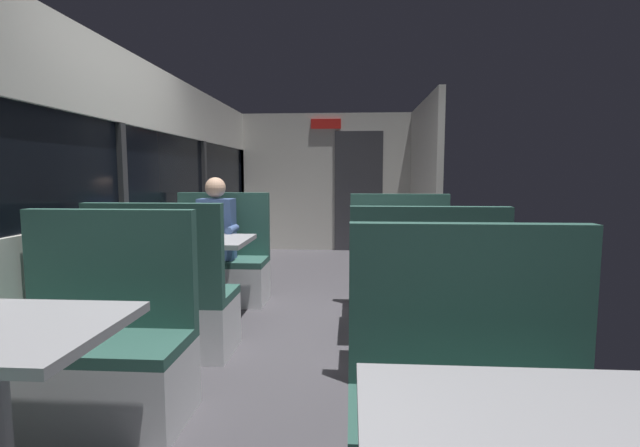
{
  "coord_description": "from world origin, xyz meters",
  "views": [
    {
      "loc": [
        0.43,
        -3.65,
        1.29
      ],
      "look_at": [
        0.09,
        1.38,
        0.75
      ],
      "focal_mm": 25.96,
      "sensor_mm": 36.0,
      "label": 1
    }
  ],
  "objects_px": {
    "bench_front_aisle_facing_entry": "(476,435)",
    "bench_rear_aisle_facing_entry": "(400,276)",
    "bench_near_window_facing_entry": "(98,358)",
    "bench_rear_aisle_facing_end": "(423,323)",
    "bench_mid_window_facing_end": "(166,309)",
    "bench_mid_window_facing_entry": "(220,269)",
    "seated_passenger": "(218,250)",
    "dining_table_rear_aisle": "(410,257)",
    "dining_table_mid_window": "(197,250)"
  },
  "relations": [
    {
      "from": "bench_near_window_facing_entry",
      "to": "bench_rear_aisle_facing_end",
      "type": "relative_size",
      "value": 1.0
    },
    {
      "from": "bench_near_window_facing_entry",
      "to": "bench_mid_window_facing_end",
      "type": "height_order",
      "value": "same"
    },
    {
      "from": "dining_table_mid_window",
      "to": "bench_mid_window_facing_end",
      "type": "relative_size",
      "value": 0.82
    },
    {
      "from": "bench_rear_aisle_facing_end",
      "to": "bench_mid_window_facing_end",
      "type": "bearing_deg",
      "value": 173.62
    },
    {
      "from": "bench_mid_window_facing_end",
      "to": "bench_rear_aisle_facing_end",
      "type": "relative_size",
      "value": 1.0
    },
    {
      "from": "bench_near_window_facing_entry",
      "to": "dining_table_mid_window",
      "type": "distance_m",
      "value": 1.62
    },
    {
      "from": "dining_table_mid_window",
      "to": "bench_mid_window_facing_end",
      "type": "distance_m",
      "value": 0.77
    },
    {
      "from": "dining_table_rear_aisle",
      "to": "bench_rear_aisle_facing_entry",
      "type": "relative_size",
      "value": 0.82
    },
    {
      "from": "bench_mid_window_facing_entry",
      "to": "bench_rear_aisle_facing_entry",
      "type": "relative_size",
      "value": 1.0
    },
    {
      "from": "bench_near_window_facing_entry",
      "to": "dining_table_rear_aisle",
      "type": "relative_size",
      "value": 1.22
    },
    {
      "from": "bench_near_window_facing_entry",
      "to": "bench_front_aisle_facing_entry",
      "type": "xyz_separation_m",
      "value": [
        1.79,
        -0.6,
        0.0
      ]
    },
    {
      "from": "seated_passenger",
      "to": "dining_table_rear_aisle",
      "type": "bearing_deg",
      "value": -24.8
    },
    {
      "from": "bench_near_window_facing_entry",
      "to": "seated_passenger",
      "type": "xyz_separation_m",
      "value": [
        0.0,
        2.21,
        0.21
      ]
    },
    {
      "from": "bench_mid_window_facing_end",
      "to": "bench_mid_window_facing_entry",
      "type": "relative_size",
      "value": 1.0
    },
    {
      "from": "dining_table_rear_aisle",
      "to": "bench_rear_aisle_facing_entry",
      "type": "bearing_deg",
      "value": 90.0
    },
    {
      "from": "bench_mid_window_facing_end",
      "to": "dining_table_rear_aisle",
      "type": "xyz_separation_m",
      "value": [
        1.79,
        0.5,
        0.31
      ]
    },
    {
      "from": "bench_mid_window_facing_end",
      "to": "bench_mid_window_facing_entry",
      "type": "bearing_deg",
      "value": 90.0
    },
    {
      "from": "dining_table_mid_window",
      "to": "bench_rear_aisle_facing_end",
      "type": "xyz_separation_m",
      "value": [
        1.79,
        -0.9,
        -0.31
      ]
    },
    {
      "from": "bench_rear_aisle_facing_end",
      "to": "bench_near_window_facing_entry",
      "type": "bearing_deg",
      "value": -158.99
    },
    {
      "from": "bench_mid_window_facing_entry",
      "to": "bench_rear_aisle_facing_entry",
      "type": "bearing_deg",
      "value": -6.38
    },
    {
      "from": "dining_table_rear_aisle",
      "to": "dining_table_mid_window",
      "type": "bearing_deg",
      "value": 173.62
    },
    {
      "from": "bench_rear_aisle_facing_entry",
      "to": "seated_passenger",
      "type": "bearing_deg",
      "value": 175.92
    },
    {
      "from": "bench_mid_window_facing_entry",
      "to": "bench_near_window_facing_entry",
      "type": "bearing_deg",
      "value": -90.0
    },
    {
      "from": "bench_front_aisle_facing_entry",
      "to": "dining_table_rear_aisle",
      "type": "xyz_separation_m",
      "value": [
        0.0,
        1.99,
        0.31
      ]
    },
    {
      "from": "bench_near_window_facing_entry",
      "to": "seated_passenger",
      "type": "distance_m",
      "value": 2.22
    },
    {
      "from": "bench_mid_window_facing_entry",
      "to": "dining_table_rear_aisle",
      "type": "bearing_deg",
      "value": -26.68
    },
    {
      "from": "bench_near_window_facing_entry",
      "to": "bench_mid_window_facing_entry",
      "type": "relative_size",
      "value": 1.0
    },
    {
      "from": "bench_mid_window_facing_end",
      "to": "bench_front_aisle_facing_entry",
      "type": "height_order",
      "value": "same"
    },
    {
      "from": "bench_front_aisle_facing_entry",
      "to": "dining_table_rear_aisle",
      "type": "relative_size",
      "value": 1.22
    },
    {
      "from": "bench_front_aisle_facing_entry",
      "to": "bench_rear_aisle_facing_entry",
      "type": "height_order",
      "value": "same"
    },
    {
      "from": "dining_table_mid_window",
      "to": "bench_rear_aisle_facing_end",
      "type": "height_order",
      "value": "bench_rear_aisle_facing_end"
    },
    {
      "from": "bench_near_window_facing_entry",
      "to": "bench_rear_aisle_facing_entry",
      "type": "distance_m",
      "value": 2.75
    },
    {
      "from": "bench_mid_window_facing_end",
      "to": "dining_table_rear_aisle",
      "type": "relative_size",
      "value": 1.22
    },
    {
      "from": "bench_front_aisle_facing_entry",
      "to": "seated_passenger",
      "type": "relative_size",
      "value": 0.87
    },
    {
      "from": "bench_rear_aisle_facing_end",
      "to": "bench_rear_aisle_facing_entry",
      "type": "relative_size",
      "value": 1.0
    },
    {
      "from": "dining_table_mid_window",
      "to": "dining_table_rear_aisle",
      "type": "height_order",
      "value": "same"
    },
    {
      "from": "bench_rear_aisle_facing_entry",
      "to": "bench_mid_window_facing_end",
      "type": "bearing_deg",
      "value": -146.19
    },
    {
      "from": "bench_mid_window_facing_entry",
      "to": "bench_rear_aisle_facing_entry",
      "type": "xyz_separation_m",
      "value": [
        1.79,
        -0.2,
        0.0
      ]
    },
    {
      "from": "bench_front_aisle_facing_entry",
      "to": "bench_rear_aisle_facing_entry",
      "type": "distance_m",
      "value": 2.69
    },
    {
      "from": "bench_mid_window_facing_entry",
      "to": "dining_table_mid_window",
      "type": "bearing_deg",
      "value": -90.0
    },
    {
      "from": "bench_mid_window_facing_entry",
      "to": "seated_passenger",
      "type": "distance_m",
      "value": 0.22
    },
    {
      "from": "bench_mid_window_facing_end",
      "to": "bench_rear_aisle_facing_entry",
      "type": "xyz_separation_m",
      "value": [
        1.79,
        1.2,
        0.0
      ]
    },
    {
      "from": "bench_mid_window_facing_end",
      "to": "bench_mid_window_facing_entry",
      "type": "distance_m",
      "value": 1.4
    },
    {
      "from": "bench_front_aisle_facing_entry",
      "to": "seated_passenger",
      "type": "xyz_separation_m",
      "value": [
        -1.79,
        2.81,
        0.21
      ]
    },
    {
      "from": "bench_front_aisle_facing_entry",
      "to": "bench_rear_aisle_facing_end",
      "type": "xyz_separation_m",
      "value": [
        0.0,
        1.29,
        0.0
      ]
    },
    {
      "from": "bench_rear_aisle_facing_entry",
      "to": "dining_table_rear_aisle",
      "type": "bearing_deg",
      "value": -90.0
    },
    {
      "from": "bench_mid_window_facing_entry",
      "to": "dining_table_rear_aisle",
      "type": "relative_size",
      "value": 1.22
    },
    {
      "from": "bench_near_window_facing_entry",
      "to": "bench_mid_window_facing_end",
      "type": "relative_size",
      "value": 1.0
    },
    {
      "from": "dining_table_mid_window",
      "to": "dining_table_rear_aisle",
      "type": "xyz_separation_m",
      "value": [
        1.79,
        -0.2,
        0.0
      ]
    },
    {
      "from": "bench_mid_window_facing_end",
      "to": "dining_table_rear_aisle",
      "type": "distance_m",
      "value": 1.88
    }
  ]
}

